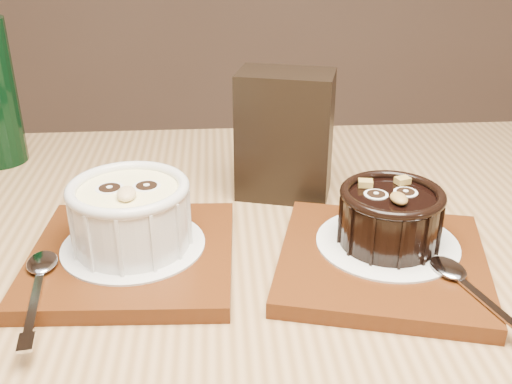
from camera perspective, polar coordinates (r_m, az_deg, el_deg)
table at (r=0.58m, az=-1.25°, el=-16.37°), size 1.24×0.87×0.75m
tray_left at (r=0.56m, az=-11.66°, el=-6.00°), size 0.18×0.18×0.01m
doily_left at (r=0.56m, az=-11.58°, el=-4.95°), size 0.13×0.13×0.00m
ramekin_white at (r=0.54m, az=-11.90°, el=-1.85°), size 0.11×0.11×0.06m
spoon_left at (r=0.52m, az=-20.11°, el=-8.32°), size 0.05×0.14×0.01m
tray_right at (r=0.55m, az=11.89°, el=-6.52°), size 0.21×0.21×0.01m
doily_right at (r=0.56m, az=12.39°, el=-4.75°), size 0.13×0.13×0.00m
ramekin_dark at (r=0.55m, az=12.68°, el=-2.07°), size 0.09×0.09×0.06m
spoon_right at (r=0.51m, az=20.16°, el=-8.79°), size 0.07×0.14×0.01m
condiment_stand at (r=0.65m, az=2.75°, el=5.39°), size 0.11×0.08×0.14m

